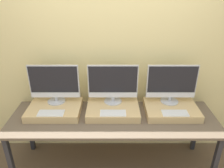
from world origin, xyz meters
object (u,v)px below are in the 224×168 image
keyboard_left (50,113)px  keyboard_center (112,113)px  monitor_left (53,83)px  keyboard_right (174,113)px  monitor_center (112,83)px  monitor_right (171,83)px

keyboard_left → keyboard_center: size_ratio=1.00×
monitor_left → keyboard_right: monitor_left is taller
monitor_center → monitor_right: bearing=0.0°
keyboard_left → keyboard_center: 0.69m
keyboard_center → keyboard_left: bearing=180.0°
monitor_center → monitor_left: bearing=180.0°
monitor_right → keyboard_center: bearing=-158.9°
keyboard_center → monitor_right: monitor_right is taller
monitor_right → monitor_center: bearing=180.0°
keyboard_left → monitor_center: monitor_center is taller
monitor_left → monitor_right: 1.37m
keyboard_left → monitor_right: monitor_right is taller
keyboard_left → keyboard_right: 1.37m
keyboard_left → keyboard_center: same height
monitor_center → keyboard_center: (0.00, -0.27, -0.24)m
monitor_right → keyboard_right: size_ratio=2.04×
monitor_center → keyboard_right: 0.77m
monitor_left → keyboard_center: (0.69, -0.27, -0.24)m
monitor_center → keyboard_center: 0.36m
monitor_left → keyboard_right: size_ratio=2.04×
monitor_center → keyboard_center: monitor_center is taller
keyboard_left → monitor_right: size_ratio=0.49×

